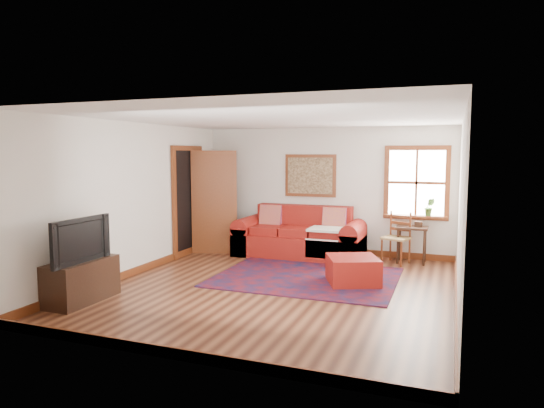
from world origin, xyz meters
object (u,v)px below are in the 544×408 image
at_px(ladder_back_chair, 397,236).
at_px(media_cabinet, 82,281).
at_px(red_ottoman, 353,270).
at_px(red_leather_sofa, 300,240).
at_px(side_table, 412,233).

distance_m(ladder_back_chair, media_cabinet, 5.38).
relative_size(ladder_back_chair, media_cabinet, 0.91).
bearing_deg(red_ottoman, red_leather_sofa, 105.84).
relative_size(side_table, media_cabinet, 0.65).
bearing_deg(ladder_back_chair, side_table, 24.13).
xyz_separation_m(red_leather_sofa, red_ottoman, (1.37, -1.67, -0.11)).
bearing_deg(red_leather_sofa, ladder_back_chair, 0.95).
relative_size(red_leather_sofa, red_ottoman, 3.37).
bearing_deg(red_ottoman, ladder_back_chair, 51.04).
xyz_separation_m(red_leather_sofa, side_table, (2.09, 0.14, 0.23)).
bearing_deg(red_leather_sofa, media_cabinet, -116.13).
bearing_deg(ladder_back_chair, red_ottoman, -105.53).
xyz_separation_m(red_ottoman, ladder_back_chair, (0.47, 1.71, 0.30)).
relative_size(red_ottoman, side_table, 1.10).
distance_m(red_leather_sofa, ladder_back_chair, 1.85).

